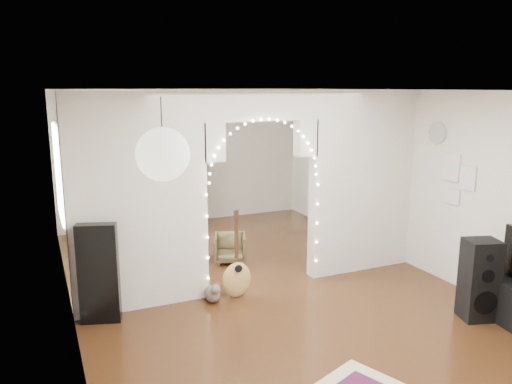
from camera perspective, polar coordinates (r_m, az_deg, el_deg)
name	(u,v)px	position (r m, az deg, el deg)	size (l,w,h in m)	color
floor	(261,285)	(7.16, 0.56, -10.55)	(7.50, 7.50, 0.00)	black
ceiling	(261,90)	(6.62, 0.60, 11.59)	(5.00, 7.50, 0.02)	white
wall_back	(184,157)	(10.24, -8.22, 4.01)	(5.00, 0.02, 2.70)	silver
wall_front	(489,294)	(3.83, 25.09, -10.48)	(5.00, 0.02, 2.70)	silver
wall_left	(65,209)	(6.18, -21.01, -1.87)	(0.02, 7.50, 2.70)	silver
wall_right	(407,178)	(8.11, 16.85, 1.55)	(0.02, 7.50, 2.70)	silver
divider_wall	(261,186)	(6.75, 0.58, 0.70)	(5.00, 0.20, 2.70)	silver
fairy_lights	(265,178)	(6.61, 1.05, 1.56)	(1.64, 0.04, 1.60)	#FFEABF
window	(58,173)	(7.92, -21.66, 2.08)	(0.04, 1.20, 1.40)	white
wall_clock	(438,133)	(7.56, 20.05, 6.37)	(0.31, 0.31, 0.03)	white
picture_frames	(456,179)	(7.36, 21.87, 1.37)	(0.02, 0.50, 0.70)	white
paper_lantern	(163,154)	(3.75, -10.60, 4.25)	(0.40, 0.40, 0.40)	white
ceiling_fan	(211,108)	(8.49, -5.13, 9.59)	(1.10, 1.10, 0.30)	#B18E3B
guitar_case	(99,274)	(6.17, -17.54, -8.90)	(0.46, 0.15, 1.20)	black
acoustic_guitar	(237,266)	(6.62, -2.23, -8.41)	(0.41, 0.15, 1.01)	#BA854A
tabby_cat	(213,293)	(6.61, -4.99, -11.44)	(0.20, 0.45, 0.30)	brown
floor_speaker	(479,280)	(6.58, 24.17, -9.15)	(0.46, 0.43, 0.99)	black
bookcase	(168,191)	(10.00, -10.06, 0.07)	(1.39, 0.35, 1.43)	tan
dining_table	(141,195)	(9.90, -12.98, -0.38)	(1.32, 0.99, 0.76)	brown
flower_vase	(141,187)	(9.87, -13.02, 0.58)	(0.18, 0.18, 0.19)	silver
dining_chair_left	(175,246)	(8.03, -9.21, -6.17)	(0.57, 0.58, 0.53)	brown
dining_chair_right	(230,248)	(7.99, -2.97, -6.42)	(0.48, 0.50, 0.45)	brown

